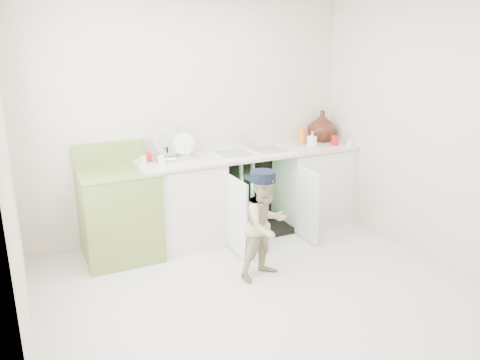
# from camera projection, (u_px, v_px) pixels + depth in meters

# --- Properties ---
(ground) EXTENTS (3.50, 3.50, 0.00)m
(ground) POSITION_uv_depth(u_px,v_px,m) (258.00, 291.00, 3.97)
(ground) COLOR beige
(ground) RESTS_ON ground
(room_shell) EXTENTS (6.00, 5.50, 1.26)m
(room_shell) POSITION_uv_depth(u_px,v_px,m) (259.00, 147.00, 3.60)
(room_shell) COLOR beige
(room_shell) RESTS_ON ground
(counter_run) EXTENTS (2.44, 1.02, 1.26)m
(counter_run) POSITION_uv_depth(u_px,v_px,m) (253.00, 189.00, 5.12)
(counter_run) COLOR white
(counter_run) RESTS_ON ground
(avocado_stove) EXTENTS (0.70, 0.65, 1.09)m
(avocado_stove) POSITION_uv_depth(u_px,v_px,m) (119.00, 213.00, 4.48)
(avocado_stove) COLOR olive
(avocado_stove) RESTS_ON ground
(repair_worker) EXTENTS (0.70, 0.88, 0.98)m
(repair_worker) POSITION_uv_depth(u_px,v_px,m) (266.00, 224.00, 4.09)
(repair_worker) COLOR #BFB489
(repair_worker) RESTS_ON ground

